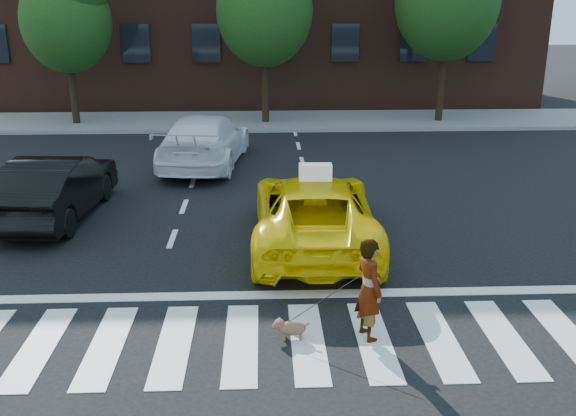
{
  "coord_description": "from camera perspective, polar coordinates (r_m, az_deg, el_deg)",
  "views": [
    {
      "loc": [
        0.36,
        -8.51,
        4.96
      ],
      "look_at": [
        0.83,
        3.09,
        1.1
      ],
      "focal_mm": 40.0,
      "sensor_mm": 36.0,
      "label": 1
    }
  ],
  "objects": [
    {
      "name": "stop_line",
      "position": [
        11.26,
        -3.94,
        -7.74
      ],
      "size": [
        12.0,
        0.3,
        0.01
      ],
      "primitive_type": "cube",
      "color": "silver",
      "rests_on": "ground"
    },
    {
      "name": "black_sedan",
      "position": [
        15.78,
        -19.92,
        1.79
      ],
      "size": [
        1.87,
        4.63,
        1.49
      ],
      "primitive_type": "imported",
      "rotation": [
        0.0,
        0.0,
        3.08
      ],
      "color": "black",
      "rests_on": "ground"
    },
    {
      "name": "white_suv",
      "position": [
        19.74,
        -7.42,
        6.0
      ],
      "size": [
        2.78,
        5.54,
        1.55
      ],
      "primitive_type": "imported",
      "rotation": [
        0.0,
        0.0,
        3.02
      ],
      "color": "white",
      "rests_on": "ground"
    },
    {
      "name": "sidewalk_far",
      "position": [
        26.46,
        -3.09,
        7.73
      ],
      "size": [
        30.0,
        4.0,
        0.15
      ],
      "primitive_type": "cube",
      "color": "slate",
      "rests_on": "ground"
    },
    {
      "name": "dog",
      "position": [
        9.84,
        0.15,
        -10.58
      ],
      "size": [
        0.58,
        0.26,
        0.33
      ],
      "rotation": [
        0.0,
        0.0,
        -0.1
      ],
      "color": "#936B4A",
      "rests_on": "ground"
    },
    {
      "name": "taxi_sign",
      "position": [
        12.76,
        2.45,
        3.22
      ],
      "size": [
        0.66,
        0.3,
        0.32
      ],
      "primitive_type": "cube",
      "rotation": [
        0.0,
        0.0,
        3.11
      ],
      "color": "white",
      "rests_on": "taxi"
    },
    {
      "name": "taxi",
      "position": [
        13.21,
        2.32,
        -0.29
      ],
      "size": [
        2.58,
        5.33,
        1.46
      ],
      "primitive_type": "imported",
      "rotation": [
        0.0,
        0.0,
        3.11
      ],
      "color": "yellow",
      "rests_on": "ground"
    },
    {
      "name": "crosswalk",
      "position": [
        9.85,
        -4.18,
        -11.84
      ],
      "size": [
        13.0,
        2.4,
        0.01
      ],
      "primitive_type": "cube",
      "color": "silver",
      "rests_on": "ground"
    },
    {
      "name": "woman",
      "position": [
        9.69,
        7.21,
        -7.17
      ],
      "size": [
        0.55,
        0.68,
        1.6
      ],
      "primitive_type": "imported",
      "rotation": [
        0.0,
        0.0,
        1.9
      ],
      "color": "#999999",
      "rests_on": "ground"
    },
    {
      "name": "ground",
      "position": [
        9.85,
        -4.17,
        -11.87
      ],
      "size": [
        120.0,
        120.0,
        0.0
      ],
      "primitive_type": "plane",
      "color": "black",
      "rests_on": "ground"
    },
    {
      "name": "tree_left",
      "position": [
        26.54,
        -19.15,
        16.31
      ],
      "size": [
        3.39,
        3.38,
        6.5
      ],
      "color": "black",
      "rests_on": "ground"
    }
  ]
}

